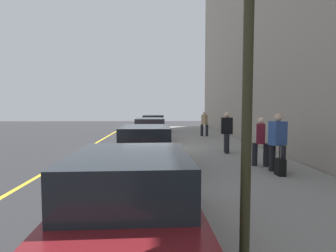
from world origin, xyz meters
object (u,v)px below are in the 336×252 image
parked_car_maroon (131,202)px  pedestrian_burgundy_coat (261,140)px  traffic_light_pole (248,34)px  pedestrian_blue_coat (278,141)px  pedestrian_tan_coat (204,123)px  parked_car_black (146,148)px  parked_car_red (150,131)px  rolling_suitcase (280,167)px  parked_car_white (154,124)px  pedestrian_black_coat (227,131)px

parked_car_maroon → pedestrian_burgundy_coat: size_ratio=2.56×
pedestrian_burgundy_coat → traffic_light_pole: (-6.00, 2.42, 1.96)m
pedestrian_blue_coat → pedestrian_tan_coat: (10.66, 0.47, -0.06)m
parked_car_black → pedestrian_tan_coat: 10.20m
traffic_light_pole → pedestrian_tan_coat: bearing=-7.7°
traffic_light_pole → parked_car_red: bearing=6.7°
parked_car_maroon → rolling_suitcase: bearing=-45.5°
parked_car_white → parked_car_black: bearing=179.8°
parked_car_red → pedestrian_tan_coat: (2.87, -3.65, 0.29)m
parked_car_white → pedestrian_black_coat: 10.98m
parked_car_white → traffic_light_pole: traffic_light_pole is taller
pedestrian_tan_coat → pedestrian_black_coat: bearing=178.5°
pedestrian_black_coat → pedestrian_burgundy_coat: bearing=-170.3°
parked_car_white → rolling_suitcase: (-14.52, -3.94, -0.36)m
parked_car_red → pedestrian_blue_coat: 8.82m
pedestrian_blue_coat → traffic_light_pole: traffic_light_pole is taller
parked_car_red → rolling_suitcase: parked_car_red is taller
parked_car_black → pedestrian_blue_coat: 4.22m
pedestrian_burgundy_coat → pedestrian_tan_coat: (9.76, 0.29, 0.02)m
pedestrian_blue_coat → pedestrian_burgundy_coat: 0.92m
parked_car_maroon → pedestrian_blue_coat: pedestrian_blue_coat is taller
pedestrian_black_coat → rolling_suitcase: pedestrian_black_coat is taller
traffic_light_pole → pedestrian_burgundy_coat: bearing=-22.0°
parked_car_maroon → pedestrian_tan_coat: bearing=-13.4°
parked_car_black → traffic_light_pole: size_ratio=1.08×
pedestrian_blue_coat → traffic_light_pole: 6.03m
pedestrian_black_coat → rolling_suitcase: bearing=-171.9°
pedestrian_black_coat → traffic_light_pole: size_ratio=0.42×
parked_car_red → rolling_suitcase: (-8.19, -4.05, -0.36)m
parked_car_maroon → traffic_light_pole: 2.76m
traffic_light_pole → parked_car_maroon: bearing=60.8°
pedestrian_blue_coat → pedestrian_burgundy_coat: bearing=11.6°
pedestrian_black_coat → pedestrian_tan_coat: pedestrian_black_coat is taller
pedestrian_burgundy_coat → rolling_suitcase: bearing=-175.2°
parked_car_black → pedestrian_burgundy_coat: 3.89m
parked_car_red → pedestrian_burgundy_coat: bearing=-150.2°
parked_car_maroon → parked_car_red: (12.09, 0.09, 0.00)m
pedestrian_blue_coat → pedestrian_tan_coat: pedestrian_blue_coat is taller
parked_car_maroon → parked_car_red: size_ratio=0.90×
parked_car_red → rolling_suitcase: 9.15m
pedestrian_blue_coat → rolling_suitcase: size_ratio=2.10×
parked_car_black → pedestrian_tan_coat: pedestrian_tan_coat is taller
pedestrian_blue_coat → parked_car_maroon: bearing=136.8°
parked_car_red → pedestrian_burgundy_coat: pedestrian_burgundy_coat is taller
pedestrian_burgundy_coat → parked_car_black: bearing=86.9°
pedestrian_burgundy_coat → rolling_suitcase: size_ratio=1.92×
parked_car_red → parked_car_maroon: bearing=-179.6°
parked_car_maroon → pedestrian_burgundy_coat: 6.48m
parked_car_black → pedestrian_tan_coat: (9.55, -3.59, 0.29)m
pedestrian_blue_coat → parked_car_red: bearing=27.9°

